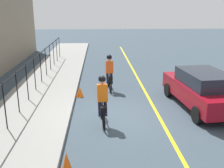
# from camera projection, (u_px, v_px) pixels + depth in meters

# --- Properties ---
(ground_plane) EXTENTS (80.00, 80.00, 0.00)m
(ground_plane) POSITION_uv_depth(u_px,v_px,m) (117.00, 117.00, 10.20)
(ground_plane) COLOR #36434E
(lane_line_centre) EXTENTS (36.00, 0.12, 0.01)m
(lane_line_centre) POSITION_uv_depth(u_px,v_px,m) (158.00, 116.00, 10.28)
(lane_line_centre) COLOR yellow
(lane_line_centre) RESTS_ON ground
(sidewalk) EXTENTS (40.00, 3.20, 0.15)m
(sidewalk) POSITION_uv_depth(u_px,v_px,m) (28.00, 117.00, 10.01)
(sidewalk) COLOR gray
(sidewalk) RESTS_ON ground
(iron_fence) EXTENTS (21.47, 0.04, 1.60)m
(iron_fence) POSITION_uv_depth(u_px,v_px,m) (22.00, 79.00, 10.60)
(iron_fence) COLOR black
(iron_fence) RESTS_ON sidewalk
(cyclist_lead) EXTENTS (1.71, 0.38, 1.83)m
(cyclist_lead) POSITION_uv_depth(u_px,v_px,m) (109.00, 73.00, 13.11)
(cyclist_lead) COLOR black
(cyclist_lead) RESTS_ON ground
(cyclist_follow) EXTENTS (1.71, 0.38, 1.83)m
(cyclist_follow) POSITION_uv_depth(u_px,v_px,m) (102.00, 101.00, 9.27)
(cyclist_follow) COLOR black
(cyclist_follow) RESTS_ON ground
(patrol_sedan) EXTENTS (4.56, 2.27, 1.58)m
(patrol_sedan) POSITION_uv_depth(u_px,v_px,m) (202.00, 89.00, 10.89)
(patrol_sedan) COLOR maroon
(patrol_sedan) RESTS_ON ground
(traffic_cone_near) EXTENTS (0.36, 0.36, 0.66)m
(traffic_cone_near) POSITION_uv_depth(u_px,v_px,m) (67.00, 164.00, 6.55)
(traffic_cone_near) COLOR #E95A11
(traffic_cone_near) RESTS_ON ground
(traffic_cone_far) EXTENTS (0.36, 0.36, 0.49)m
(traffic_cone_far) POSITION_uv_depth(u_px,v_px,m) (80.00, 92.00, 12.38)
(traffic_cone_far) COLOR orange
(traffic_cone_far) RESTS_ON ground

